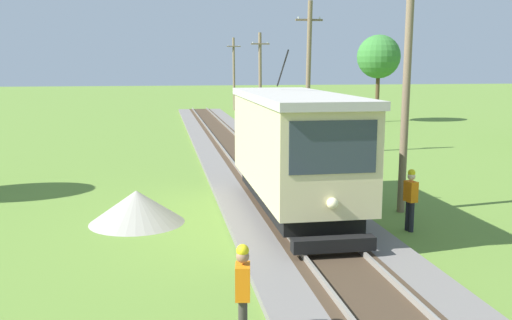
% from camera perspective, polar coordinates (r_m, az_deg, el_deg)
% --- Properties ---
extents(red_tram, '(2.60, 8.54, 4.79)m').
position_cam_1_polar(red_tram, '(17.18, 3.77, 1.26)').
color(red_tram, beige).
rests_on(red_tram, rail_right).
extents(utility_pole_mid, '(1.40, 0.31, 8.05)m').
position_cam_1_polar(utility_pole_mid, '(18.30, 14.83, 7.54)').
color(utility_pole_mid, '#7A664C').
rests_on(utility_pole_mid, ground).
extents(utility_pole_far, '(1.40, 0.62, 7.81)m').
position_cam_1_polar(utility_pole_far, '(29.54, 5.25, 8.22)').
color(utility_pole_far, '#7A664C').
rests_on(utility_pole_far, ground).
extents(utility_pole_distant, '(1.40, 0.54, 7.01)m').
position_cam_1_polar(utility_pole_distant, '(43.45, 0.42, 8.15)').
color(utility_pole_distant, '#7A664C').
rests_on(utility_pole_distant, ground).
extents(utility_pole_horizon, '(1.40, 0.62, 7.34)m').
position_cam_1_polar(utility_pole_horizon, '(58.78, -2.23, 8.67)').
color(utility_pole_horizon, '#7A664C').
rests_on(utility_pole_horizon, ground).
extents(gravel_pile, '(2.82, 2.82, 0.98)m').
position_cam_1_polar(gravel_pile, '(17.33, -11.85, -4.59)').
color(gravel_pile, '#9E998E').
rests_on(gravel_pile, ground).
extents(track_worker, '(0.30, 0.41, 1.78)m').
position_cam_1_polar(track_worker, '(9.61, -1.33, -12.97)').
color(track_worker, '#38332D').
rests_on(track_worker, ground).
extents(second_worker, '(0.31, 0.42, 1.78)m').
position_cam_1_polar(second_worker, '(16.59, 15.20, -3.61)').
color(second_worker, black).
rests_on(second_worker, ground).
extents(tree_right_near, '(3.50, 3.50, 7.02)m').
position_cam_1_polar(tree_right_near, '(47.68, 12.17, 10.04)').
color(tree_right_near, '#4C3823').
rests_on(tree_right_near, ground).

